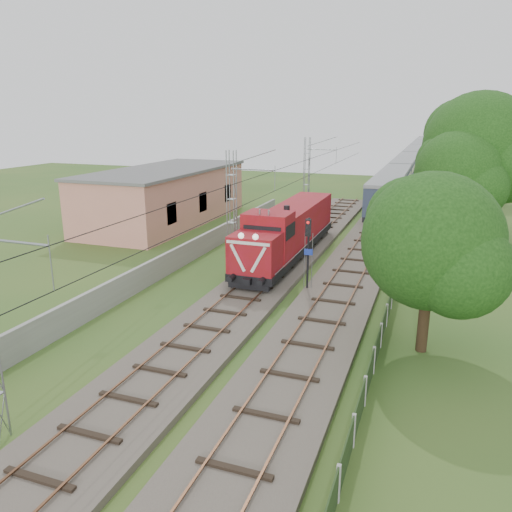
% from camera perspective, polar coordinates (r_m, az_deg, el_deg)
% --- Properties ---
extents(ground, '(140.00, 140.00, 0.00)m').
position_cam_1_polar(ground, '(23.20, -7.29, -10.43)').
color(ground, '#2E5720').
rests_on(ground, ground).
extents(track_main, '(4.20, 70.00, 0.45)m').
position_cam_1_polar(track_main, '(29.00, -1.00, -4.39)').
color(track_main, '#6B6054').
rests_on(track_main, ground).
extents(track_side, '(4.20, 80.00, 0.45)m').
position_cam_1_polar(track_side, '(39.96, 12.48, 0.95)').
color(track_side, '#6B6054').
rests_on(track_side, ground).
extents(catenary, '(3.31, 70.00, 8.00)m').
position_cam_1_polar(catenary, '(33.51, -2.69, 5.24)').
color(catenary, gray).
rests_on(catenary, ground).
extents(boundary_wall, '(0.25, 40.00, 1.50)m').
position_cam_1_polar(boundary_wall, '(35.75, -7.89, 0.36)').
color(boundary_wall, '#9E9E99').
rests_on(boundary_wall, ground).
extents(station_building, '(8.40, 20.40, 5.22)m').
position_cam_1_polar(station_building, '(49.67, -10.27, 6.85)').
color(station_building, tan).
rests_on(station_building, ground).
extents(fence, '(0.12, 32.00, 1.20)m').
position_cam_1_polar(fence, '(23.52, 14.06, -8.80)').
color(fence, black).
rests_on(fence, ground).
extents(locomotive, '(2.90, 16.58, 4.21)m').
position_cam_1_polar(locomotive, '(35.94, 3.70, 2.92)').
color(locomotive, black).
rests_on(locomotive, ground).
extents(coach_rake, '(2.99, 111.76, 3.46)m').
position_cam_1_polar(coach_rake, '(101.82, 17.56, 10.83)').
color(coach_rake, black).
rests_on(coach_rake, ground).
extents(signal_post, '(0.50, 0.39, 4.53)m').
position_cam_1_polar(signal_post, '(28.97, 5.98, 1.58)').
color(signal_post, black).
rests_on(signal_post, ground).
extents(tree_a, '(6.19, 5.90, 8.02)m').
position_cam_1_polar(tree_a, '(22.34, 19.60, 1.41)').
color(tree_a, '#342215').
rests_on(tree_a, ground).
extents(tree_b, '(9.35, 8.90, 12.12)m').
position_cam_1_polar(tree_b, '(45.46, 24.23, 11.17)').
color(tree_b, '#342215').
rests_on(tree_b, ground).
extents(tree_c, '(7.07, 6.74, 9.17)m').
position_cam_1_polar(tree_c, '(42.57, 22.23, 8.65)').
color(tree_c, '#342215').
rests_on(tree_c, ground).
extents(tree_d, '(7.74, 7.37, 10.04)m').
position_cam_1_polar(tree_d, '(66.87, 23.92, 11.18)').
color(tree_d, '#342215').
rests_on(tree_d, ground).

